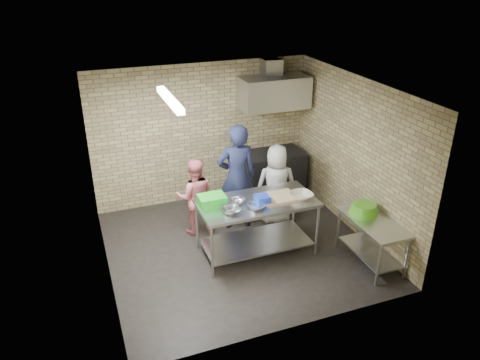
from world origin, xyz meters
The scene contains 26 objects.
floor centered at (0.00, 0.00, 0.00)m, with size 4.20×4.20×0.00m, color black.
ceiling centered at (0.00, 0.00, 2.70)m, with size 4.20×4.20×0.00m, color black.
back_wall centered at (0.00, 2.00, 1.35)m, with size 4.20×0.06×2.70m, color tan.
front_wall centered at (0.00, -2.00, 1.35)m, with size 4.20×0.06×2.70m, color tan.
left_wall centered at (-2.10, 0.00, 1.35)m, with size 0.06×4.00×2.70m, color tan.
right_wall centered at (2.10, 0.00, 1.35)m, with size 0.06×4.00×2.70m, color tan.
prep_table centered at (0.24, -0.19, 0.47)m, with size 1.86×0.93×0.93m, color #BABCC1.
side_counter centered at (1.80, -1.10, 0.38)m, with size 0.60×1.20×0.75m, color silver.
stove centered at (1.35, 1.65, 0.45)m, with size 1.20×0.70×0.90m, color black.
range_hood centered at (1.35, 1.70, 2.10)m, with size 1.30×0.60×0.60m, color silver.
hood_duct centered at (1.35, 1.85, 2.55)m, with size 0.35×0.30×0.30m, color #A5A8AD.
wall_shelf centered at (1.65, 1.89, 1.92)m, with size 0.80×0.20×0.04m, color #3F2B19.
fluorescent_fixture centered at (-1.00, 0.00, 2.64)m, with size 0.10×1.25×0.08m, color white.
green_crate centered at (-0.46, -0.07, 1.01)m, with size 0.41×0.31×0.17m, color green.
blue_tub centered at (0.29, -0.29, 1.00)m, with size 0.21×0.21×0.13m, color blue.
cutting_board centered at (0.59, -0.21, 0.95)m, with size 0.57×0.43×0.03m, color tan.
mixing_bowl_a centered at (-0.26, -0.39, 0.97)m, with size 0.29×0.29×0.07m, color #A9AAB0.
mixing_bowl_b centered at (-0.06, -0.14, 0.97)m, with size 0.22×0.22×0.07m, color silver.
mixing_bowl_c centered at (0.14, -0.41, 0.96)m, with size 0.27×0.27×0.07m, color silver.
ceramic_bowl centered at (0.94, -0.34, 0.98)m, with size 0.36×0.36×0.09m, color beige.
green_basin centered at (1.78, -0.85, 0.83)m, with size 0.46×0.46×0.17m, color #59C626, non-canonical shape.
bottle_red centered at (1.40, 1.89, 2.03)m, with size 0.07×0.07×0.18m, color #B22619.
bottle_green centered at (1.80, 1.89, 2.02)m, with size 0.06×0.06×0.15m, color green.
man_navy centered at (0.23, 0.71, 0.96)m, with size 0.70×0.46×1.91m, color #141833.
woman_pink centered at (-0.52, 0.76, 0.69)m, with size 0.67×0.52×1.38m, color #DF767E.
woman_white centered at (0.94, 0.59, 0.74)m, with size 0.73×0.47×1.48m, color silver.
Camera 1 is at (-2.30, -6.17, 4.38)m, focal length 34.99 mm.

